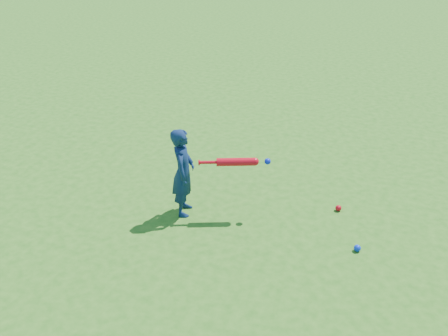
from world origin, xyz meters
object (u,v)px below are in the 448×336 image
object	(u,v)px
child	(183,172)
ground_ball_red	(338,208)
ground_ball_blue	(357,248)
bat_swing	(239,162)

from	to	relation	value
child	ground_ball_red	xyz separation A→B (m)	(1.83, 0.71, -0.53)
ground_ball_blue	bat_swing	size ratio (longest dim) A/B	0.10
bat_swing	ground_ball_blue	bearing A→B (deg)	-32.55
ground_ball_red	bat_swing	xyz separation A→B (m)	(-1.18, -0.50, 0.69)
child	bat_swing	world-z (taller)	child
child	ground_ball_red	distance (m)	2.03
ground_ball_red	ground_ball_blue	size ratio (longest dim) A/B	0.98
child	ground_ball_red	world-z (taller)	child
ground_ball_red	bat_swing	world-z (taller)	bat_swing
ground_ball_blue	bat_swing	bearing A→B (deg)	170.08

